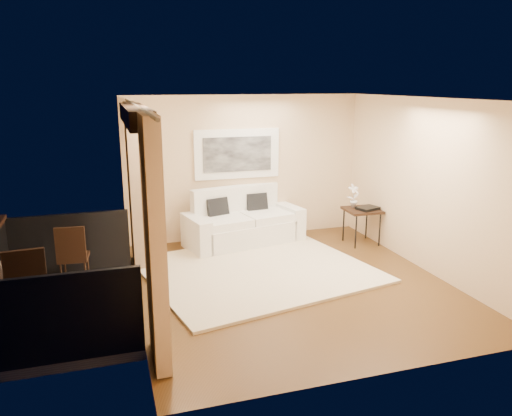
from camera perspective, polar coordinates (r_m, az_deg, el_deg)
name	(u,v)px	position (r m, az deg, el deg)	size (l,w,h in m)	color
floor	(291,284)	(7.54, 4.05, -8.62)	(5.00, 5.00, 0.00)	brown
room_shell	(135,115)	(6.50, -13.65, 10.27)	(5.00, 6.40, 5.00)	white
balcony	(53,300)	(7.07, -22.19, -9.76)	(1.81, 2.60, 1.17)	#605B56
curtains	(142,207)	(6.68, -12.89, 0.10)	(0.16, 4.80, 2.64)	tan
artwork	(237,154)	(9.34, -2.16, 6.19)	(1.62, 0.07, 0.92)	white
rug	(257,270)	(7.99, 0.13, -7.08)	(3.34, 2.91, 0.04)	#F4E4C4
sofa	(242,224)	(9.25, -1.60, -1.85)	(2.29, 1.34, 1.03)	white
side_table	(362,212)	(9.37, 12.04, -0.45)	(0.63, 0.63, 0.66)	black
tray	(368,208)	(9.33, 12.65, -0.02)	(0.38, 0.28, 0.05)	black
orchid	(354,196)	(9.39, 11.10, 1.38)	(0.23, 0.16, 0.44)	white
bistro_table	(15,284)	(6.62, -25.85, -7.87)	(0.58, 0.58, 0.68)	black
balcony_chair_far	(72,252)	(7.66, -20.27, -4.77)	(0.44, 0.45, 0.95)	black
balcony_chair_near	(26,289)	(6.35, -24.76, -8.42)	(0.50, 0.51, 1.07)	black
candle	(19,270)	(6.70, -25.46, -6.46)	(0.06, 0.06, 0.07)	red
vase	(5,276)	(6.44, -26.75, -6.92)	(0.04, 0.04, 0.18)	silver
glass_a	(27,273)	(6.49, -24.75, -6.80)	(0.06, 0.06, 0.12)	white
glass_b	(32,271)	(6.55, -24.27, -6.57)	(0.06, 0.06, 0.12)	silver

